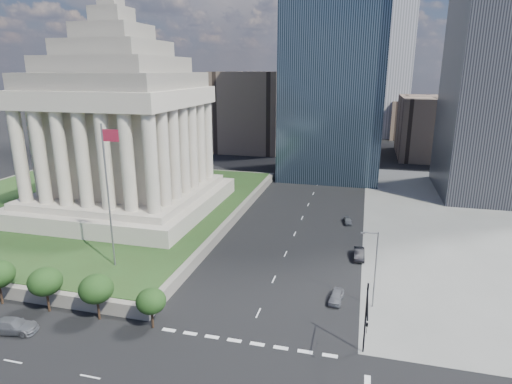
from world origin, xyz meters
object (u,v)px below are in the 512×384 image
(traffic_signal_ne, at_px, (366,317))
(parked_sedan_mid, at_px, (359,254))
(flagpole, at_px, (109,189))
(parked_sedan_near, at_px, (336,296))
(street_lamp_north, at_px, (374,265))
(suv_grey, at_px, (13,326))
(war_memorial, at_px, (120,109))
(parked_sedan_far, at_px, (348,220))

(traffic_signal_ne, relative_size, parked_sedan_mid, 1.76)
(flagpole, xyz_separation_m, parked_sedan_near, (30.83, 1.17, -12.43))
(street_lamp_north, relative_size, suv_grey, 1.79)
(traffic_signal_ne, distance_m, parked_sedan_mid, 25.93)
(suv_grey, bearing_deg, war_memorial, 2.44)
(street_lamp_north, bearing_deg, traffic_signal_ne, -94.19)
(flagpole, height_order, parked_sedan_far, flagpole)
(war_memorial, relative_size, flagpole, 1.95)
(parked_sedan_mid, relative_size, parked_sedan_far, 1.25)
(war_memorial, distance_m, street_lamp_north, 54.92)
(war_memorial, bearing_deg, parked_sedan_far, 9.22)
(flagpole, distance_m, parked_sedan_mid, 38.67)
(street_lamp_north, bearing_deg, parked_sedan_mid, 97.33)
(parked_sedan_far, bearing_deg, war_memorial, -179.83)
(suv_grey, bearing_deg, parked_sedan_far, -46.75)
(street_lamp_north, distance_m, suv_grey, 42.52)
(war_memorial, relative_size, parked_sedan_far, 10.75)
(parked_sedan_near, bearing_deg, street_lamp_north, 2.90)
(war_memorial, xyz_separation_m, suv_grey, (8.12, -38.72, -20.59))
(parked_sedan_mid, bearing_deg, traffic_signal_ne, -90.36)
(parked_sedan_mid, bearing_deg, street_lamp_north, -85.27)
(flagpole, xyz_separation_m, street_lamp_north, (35.16, 1.00, -7.45))
(war_memorial, bearing_deg, street_lamp_north, -25.92)
(war_memorial, relative_size, parked_sedan_mid, 8.59)
(parked_sedan_near, height_order, parked_sedan_far, parked_sedan_near)
(war_memorial, relative_size, street_lamp_north, 3.90)
(street_lamp_north, relative_size, parked_sedan_far, 2.76)
(parked_sedan_mid, bearing_deg, parked_sedan_near, -102.69)
(flagpole, bearing_deg, parked_sedan_near, 2.18)
(street_lamp_north, bearing_deg, parked_sedan_far, 98.21)
(traffic_signal_ne, bearing_deg, war_memorial, 143.58)
(flagpole, distance_m, traffic_signal_ne, 36.69)
(parked_sedan_near, xyz_separation_m, parked_sedan_far, (0.00, 29.81, -0.06))
(street_lamp_north, bearing_deg, war_memorial, 154.08)
(war_memorial, bearing_deg, traffic_signal_ne, -36.42)
(street_lamp_north, xyz_separation_m, parked_sedan_far, (-4.33, 29.98, -5.04))
(traffic_signal_ne, relative_size, parked_sedan_far, 2.20)
(flagpole, bearing_deg, parked_sedan_mid, 24.54)
(suv_grey, height_order, parked_sedan_mid, suv_grey)
(traffic_signal_ne, height_order, street_lamp_north, street_lamp_north)
(parked_sedan_near, xyz_separation_m, parked_sedan_mid, (2.50, 14.04, 0.06))
(traffic_signal_ne, distance_m, street_lamp_north, 11.34)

